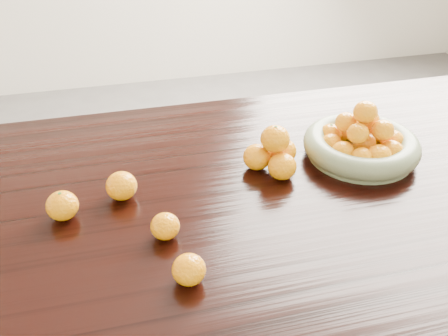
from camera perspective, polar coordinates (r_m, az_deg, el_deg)
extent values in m
cube|color=black|center=(1.22, 1.81, -3.18)|extent=(2.00, 1.00, 0.04)
cube|color=black|center=(2.13, 23.05, -0.88)|extent=(0.08, 0.08, 0.71)
cylinder|color=gray|center=(1.38, 15.25, 1.56)|extent=(0.27, 0.27, 0.01)
torus|color=gray|center=(1.36, 15.42, 2.59)|extent=(0.30, 0.30, 0.06)
ellipsoid|color=orange|center=(1.42, 17.25, 3.89)|extent=(0.06, 0.06, 0.06)
ellipsoid|color=orange|center=(1.43, 15.38, 4.43)|extent=(0.06, 0.06, 0.06)
ellipsoid|color=orange|center=(1.41, 13.61, 4.22)|extent=(0.06, 0.06, 0.06)
ellipsoid|color=orange|center=(1.38, 12.06, 3.80)|extent=(0.06, 0.06, 0.06)
ellipsoid|color=orange|center=(1.34, 12.16, 2.72)|extent=(0.06, 0.06, 0.05)
ellipsoid|color=orange|center=(1.30, 13.44, 1.77)|extent=(0.06, 0.06, 0.06)
ellipsoid|color=orange|center=(1.29, 15.47, 1.07)|extent=(0.06, 0.06, 0.05)
ellipsoid|color=orange|center=(1.31, 17.28, 1.25)|extent=(0.07, 0.07, 0.06)
ellipsoid|color=orange|center=(1.34, 18.59, 1.78)|extent=(0.06, 0.06, 0.06)
ellipsoid|color=orange|center=(1.39, 18.66, 2.95)|extent=(0.06, 0.06, 0.06)
ellipsoid|color=orange|center=(1.36, 15.72, 2.79)|extent=(0.06, 0.06, 0.06)
ellipsoid|color=orange|center=(1.38, 16.22, 5.33)|extent=(0.06, 0.06, 0.05)
ellipsoid|color=orange|center=(1.35, 13.75, 5.12)|extent=(0.06, 0.06, 0.05)
ellipsoid|color=orange|center=(1.30, 15.06, 3.84)|extent=(0.06, 0.06, 0.05)
ellipsoid|color=orange|center=(1.33, 17.71, 4.14)|extent=(0.06, 0.06, 0.05)
ellipsoid|color=orange|center=(1.32, 15.86, 6.15)|extent=(0.06, 0.06, 0.06)
ellipsoid|color=orange|center=(1.24, 6.66, 0.17)|extent=(0.07, 0.07, 0.07)
ellipsoid|color=orange|center=(1.30, 6.72, 1.93)|extent=(0.07, 0.07, 0.07)
ellipsoid|color=orange|center=(1.27, 3.79, 1.26)|extent=(0.07, 0.07, 0.07)
ellipsoid|color=orange|center=(1.24, 5.86, 3.33)|extent=(0.07, 0.07, 0.07)
ellipsoid|color=orange|center=(1.15, -17.99, -4.12)|extent=(0.07, 0.07, 0.07)
ellipsoid|color=orange|center=(1.06, -6.74, -6.63)|extent=(0.06, 0.06, 0.06)
ellipsoid|color=orange|center=(0.95, -4.03, -11.51)|extent=(0.06, 0.06, 0.06)
ellipsoid|color=orange|center=(1.18, -11.64, -2.02)|extent=(0.07, 0.07, 0.07)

